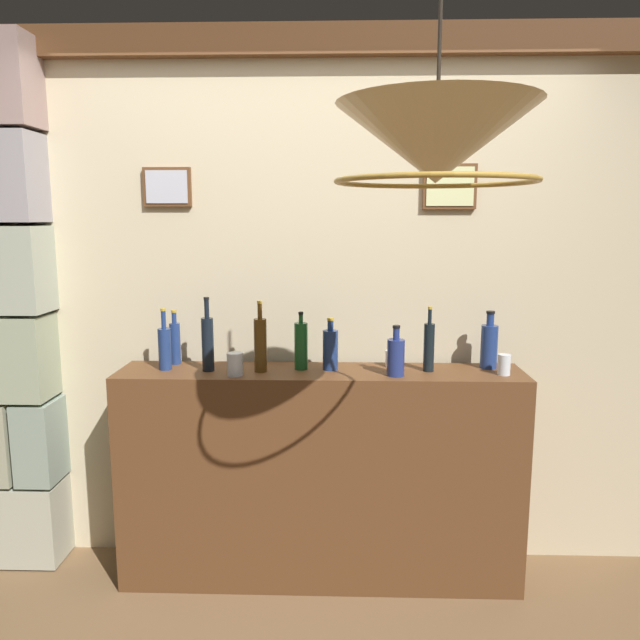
{
  "coord_description": "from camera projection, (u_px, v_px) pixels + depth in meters",
  "views": [
    {
      "loc": [
        0.09,
        -1.94,
        1.75
      ],
      "look_at": [
        0.0,
        0.79,
        1.29
      ],
      "focal_mm": 34.34,
      "sensor_mm": 36.0,
      "label": 1
    }
  ],
  "objects": [
    {
      "name": "glass_tumbler_shot",
      "position": [
        393.0,
        359.0,
        2.94
      ],
      "size": [
        0.08,
        0.08,
        0.08
      ],
      "color": "silver",
      "rests_on": "bar_shelf_unit"
    },
    {
      "name": "liquor_bottle_scotch",
      "position": [
        175.0,
        342.0,
        2.99
      ],
      "size": [
        0.05,
        0.05,
        0.27
      ],
      "color": "navy",
      "rests_on": "bar_shelf_unit"
    },
    {
      "name": "liquor_bottle_vodka",
      "position": [
        396.0,
        356.0,
        2.76
      ],
      "size": [
        0.08,
        0.08,
        0.23
      ],
      "color": "navy",
      "rests_on": "bar_shelf_unit"
    },
    {
      "name": "liquor_bottle_tequila",
      "position": [
        301.0,
        345.0,
        2.88
      ],
      "size": [
        0.06,
        0.06,
        0.28
      ],
      "color": "#185222",
      "rests_on": "bar_shelf_unit"
    },
    {
      "name": "liquor_bottle_bourbon",
      "position": [
        330.0,
        349.0,
        2.87
      ],
      "size": [
        0.07,
        0.07,
        0.25
      ],
      "color": "navy",
      "rests_on": "bar_shelf_unit"
    },
    {
      "name": "liquor_bottle_mezcal",
      "position": [
        260.0,
        344.0,
        2.83
      ],
      "size": [
        0.06,
        0.06,
        0.33
      ],
      "color": "#573913",
      "rests_on": "bar_shelf_unit"
    },
    {
      "name": "liquor_bottle_whiskey",
      "position": [
        165.0,
        347.0,
        2.87
      ],
      "size": [
        0.06,
        0.06,
        0.29
      ],
      "color": "navy",
      "rests_on": "bar_shelf_unit"
    },
    {
      "name": "liquor_bottle_vermouth",
      "position": [
        489.0,
        345.0,
        2.9
      ],
      "size": [
        0.08,
        0.08,
        0.28
      ],
      "color": "navy",
      "rests_on": "bar_shelf_unit"
    },
    {
      "name": "stone_pillar",
      "position": [
        12.0,
        310.0,
        3.0
      ],
      "size": [
        0.41,
        0.3,
        2.57
      ],
      "color": "#ADAD97",
      "rests_on": "ground"
    },
    {
      "name": "bar_shelf_unit",
      "position": [
        320.0,
        476.0,
        2.95
      ],
      "size": [
        1.91,
        0.35,
        1.04
      ],
      "primitive_type": "cube",
      "color": "brown",
      "rests_on": "ground"
    },
    {
      "name": "glass_tumbler_rocks",
      "position": [
        235.0,
        364.0,
        2.78
      ],
      "size": [
        0.07,
        0.07,
        0.1
      ],
      "color": "silver",
      "rests_on": "bar_shelf_unit"
    },
    {
      "name": "pendant_lamp",
      "position": [
        437.0,
        146.0,
        1.81
      ],
      "size": [
        0.61,
        0.61,
        0.67
      ],
      "color": "beige"
    },
    {
      "name": "glass_tumbler_highball",
      "position": [
        504.0,
        365.0,
        2.79
      ],
      "size": [
        0.06,
        0.06,
        0.1
      ],
      "color": "silver",
      "rests_on": "bar_shelf_unit"
    },
    {
      "name": "panelled_rear_partition",
      "position": [
        322.0,
        289.0,
        3.06
      ],
      "size": [
        3.39,
        0.15,
        2.64
      ],
      "color": "beige",
      "rests_on": "ground"
    },
    {
      "name": "liquor_bottle_sherry",
      "position": [
        208.0,
        342.0,
        2.85
      ],
      "size": [
        0.06,
        0.06,
        0.35
      ],
      "color": "black",
      "rests_on": "bar_shelf_unit"
    },
    {
      "name": "liquor_bottle_rye",
      "position": [
        429.0,
        346.0,
        2.84
      ],
      "size": [
        0.05,
        0.05,
        0.31
      ],
      "color": "black",
      "rests_on": "bar_shelf_unit"
    }
  ]
}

